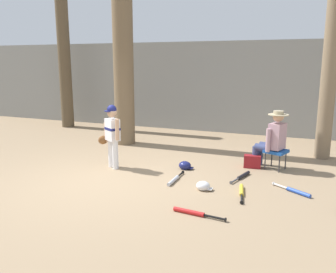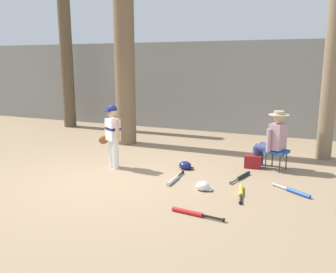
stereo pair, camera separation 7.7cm
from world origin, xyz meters
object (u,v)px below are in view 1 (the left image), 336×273
(handbag_beside_stool, at_px, (252,161))
(bat_aluminum_silver, at_px, (174,180))
(tree_near_player, at_px, (123,33))
(batting_helmet_white, at_px, (203,186))
(bat_yellow_trainer, at_px, (242,191))
(folding_stool, at_px, (276,152))
(bat_red_barrel, at_px, (193,213))
(bat_black_composite, at_px, (242,176))
(batting_helmet_navy, at_px, (185,165))
(tree_behind_spectator, at_px, (330,65))
(seated_spectator, at_px, (272,138))
(bat_blue_youth, at_px, (295,191))
(tree_far_left, at_px, (63,37))
(young_ballplayer, at_px, (112,132))

(handbag_beside_stool, height_order, bat_aluminum_silver, handbag_beside_stool)
(tree_near_player, xyz_separation_m, handbag_beside_stool, (3.51, -1.00, -2.73))
(bat_aluminum_silver, distance_m, batting_helmet_white, 0.66)
(batting_helmet_white, bearing_deg, bat_yellow_trainer, 6.89)
(folding_stool, height_order, bat_red_barrel, folding_stool)
(bat_aluminum_silver, relative_size, bat_black_composite, 1.07)
(batting_helmet_navy, bearing_deg, tree_behind_spectator, 37.16)
(tree_near_player, bearing_deg, batting_helmet_navy, -35.59)
(seated_spectator, relative_size, bat_blue_youth, 1.84)
(tree_near_player, bearing_deg, bat_yellow_trainer, -35.59)
(folding_stool, relative_size, batting_helmet_navy, 1.71)
(batting_helmet_white, bearing_deg, seated_spectator, 61.59)
(seated_spectator, xyz_separation_m, handbag_beside_stool, (-0.36, -0.08, -0.51))
(folding_stool, relative_size, bat_yellow_trainer, 0.65)
(handbag_beside_stool, relative_size, bat_yellow_trainer, 0.43)
(tree_behind_spectator, bearing_deg, batting_helmet_white, -122.62)
(tree_near_player, height_order, folding_stool, tree_near_player)
(bat_black_composite, bearing_deg, seated_spectator, 62.56)
(folding_stool, bearing_deg, bat_yellow_trainer, -103.41)
(bat_blue_youth, xyz_separation_m, batting_helmet_white, (-1.47, -0.42, 0.04))
(bat_aluminum_silver, relative_size, batting_helmet_white, 2.78)
(tree_near_player, bearing_deg, bat_red_barrel, -49.92)
(folding_stool, height_order, bat_yellow_trainer, folding_stool)
(tree_behind_spectator, distance_m, tree_far_left, 8.00)
(handbag_beside_stool, xyz_separation_m, batting_helmet_white, (-0.57, -1.64, -0.06))
(handbag_beside_stool, bearing_deg, tree_near_player, 164.08)
(batting_helmet_navy, bearing_deg, seated_spectator, 23.17)
(tree_far_left, distance_m, bat_aluminum_silver, 7.22)
(young_ballplayer, relative_size, bat_yellow_trainer, 1.66)
(tree_near_player, xyz_separation_m, young_ballplayer, (0.84, -2.07, -2.11))
(bat_aluminum_silver, bearing_deg, tree_near_player, 133.97)
(bat_blue_youth, height_order, batting_helmet_white, batting_helmet_white)
(tree_near_player, relative_size, folding_stool, 12.63)
(bat_red_barrel, bearing_deg, tree_far_left, 139.66)
(folding_stool, distance_m, handbag_beside_stool, 0.51)
(bat_yellow_trainer, height_order, batting_helmet_navy, batting_helmet_navy)
(batting_helmet_white, bearing_deg, bat_black_composite, 60.71)
(folding_stool, distance_m, batting_helmet_navy, 1.86)
(bat_aluminum_silver, bearing_deg, seated_spectator, 44.01)
(tree_behind_spectator, bearing_deg, handbag_beside_stool, -134.65)
(bat_red_barrel, bearing_deg, young_ballplayer, 144.70)
(tree_near_player, distance_m, tree_far_left, 3.36)
(young_ballplayer, bearing_deg, bat_blue_youth, -2.23)
(tree_behind_spectator, xyz_separation_m, seated_spectator, (-0.99, -1.29, -1.43))
(young_ballplayer, distance_m, bat_aluminum_silver, 1.68)
(seated_spectator, height_order, tree_far_left, tree_far_left)
(tree_behind_spectator, height_order, bat_yellow_trainer, tree_behind_spectator)
(bat_blue_youth, distance_m, bat_black_composite, 1.08)
(bat_red_barrel, relative_size, batting_helmet_white, 2.81)
(young_ballplayer, relative_size, bat_red_barrel, 1.63)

